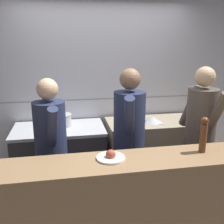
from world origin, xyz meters
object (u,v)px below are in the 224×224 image
Objects in this scene: stock_pot at (62,120)px; mixing_bowl_steel at (153,119)px; pepper_mill at (204,134)px; oven_range at (60,158)px; chef_head_cook at (51,147)px; chef_sous at (129,136)px; chef_line at (200,131)px; chefs_knife at (150,123)px; plated_dish_main at (111,157)px.

stock_pot reaches higher than mixing_bowl_steel.
mixing_bowl_steel is 1.28m from pepper_mill.
chef_head_cook is at bearing -95.21° from oven_range.
chef_sous is 0.86m from chef_line.
pepper_mill reaches higher than oven_range.
stock_pot is 0.15× the size of chef_line.
chef_head_cook is (-1.35, -0.69, -0.02)m from mixing_bowl_steel.
chef_sous is (-0.45, -0.62, 0.06)m from chefs_knife.
mixing_bowl_steel is 0.83m from chef_sous.
chefs_knife is 1.23× the size of plated_dish_main.
stock_pot is 1.05m from chef_sous.
chef_head_cook reaches higher than chefs_knife.
pepper_mill is 0.20× the size of chef_sous.
chef_head_cook is at bearing -163.00° from chef_sous.
oven_range is 0.70× the size of chef_line.
pepper_mill is 0.84m from chef_sous.
oven_range is at bearing 176.33° from chefs_knife.
mixing_bowl_steel is 1.08× the size of plated_dish_main.
mixing_bowl_steel is 0.17× the size of chef_head_cook.
mixing_bowl_steel is 0.88× the size of chefs_knife.
plated_dish_main is 0.15× the size of chef_sous.
chef_head_cook is 0.95× the size of chef_line.
stock_pot is 0.15× the size of chef_sous.
plated_dish_main is (0.42, -1.35, 0.05)m from stock_pot.
chef_line is (0.86, 0.01, 0.00)m from chef_sous.
chef_line is (1.18, 0.60, -0.05)m from plated_dish_main.
stock_pot is at bearing 141.81° from chef_line.
stock_pot is 0.81× the size of chefs_knife.
chef_sous is (-0.50, -0.66, 0.03)m from mixing_bowl_steel.
chef_sous is at bearing 62.12° from plated_dish_main.
chef_line reaches higher than plated_dish_main.
chef_line is (0.36, -0.65, 0.03)m from mixing_bowl_steel.
chefs_knife is (1.24, -0.08, 0.46)m from oven_range.
oven_range is 0.53m from stock_pot.
chef_head_cook is (-0.54, 0.56, -0.10)m from plated_dish_main.
chefs_knife is (1.18, -0.14, -0.07)m from stock_pot.
oven_range is 4.80× the size of stock_pot.
plated_dish_main is (-0.82, -1.25, 0.08)m from mixing_bowl_steel.
mixing_bowl_steel is at bearing -1.71° from oven_range.
oven_range is at bearing 178.29° from mixing_bowl_steel.
stock_pot is 1.19m from chefs_knife.
oven_range is at bearing -132.45° from stock_pot.
stock_pot is 1.88m from pepper_mill.
pepper_mill is (1.33, -1.30, 0.73)m from oven_range.
plated_dish_main is at bearing 179.45° from pepper_mill.
stock_pot is at bearing 71.29° from chef_head_cook.
chefs_knife is (-0.05, -0.04, -0.03)m from mixing_bowl_steel.
pepper_mill is 1.53m from chef_head_cook.
mixing_bowl_steel reaches higher than oven_range.
chef_sous reaches higher than pepper_mill.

